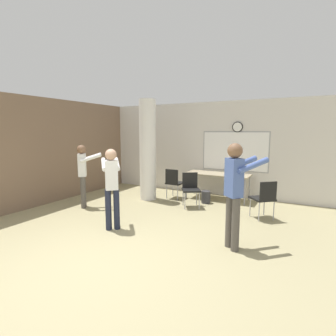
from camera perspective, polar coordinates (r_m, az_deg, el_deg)
ground_plane at (r=4.21m, az=-15.99°, el=-19.66°), size 24.00×24.00×0.00m
wall_left_accent at (r=8.03m, az=-21.82°, el=3.66°), size 0.12×7.00×2.80m
wall_back at (r=8.14m, az=9.43°, el=4.17°), size 8.00×0.15×2.80m
support_pillar at (r=7.38m, az=-4.43°, el=3.87°), size 0.46×0.46×2.80m
folding_table at (r=7.58m, az=10.73°, el=-1.54°), size 1.80×0.72×0.74m
bottle_on_table at (r=7.40m, az=13.84°, el=-0.78°), size 0.08×0.08×0.24m
waste_bin at (r=7.21m, az=8.25°, el=-6.26°), size 0.25×0.25×0.33m
chair_mid_room at (r=6.14m, az=20.21°, el=-5.89°), size 0.62×0.62×0.87m
chair_table_front at (r=6.75m, az=4.95°, el=-4.17°), size 0.61×0.61×0.87m
chair_table_left at (r=7.49m, az=1.31°, el=-2.91°), size 0.46×0.46×0.87m
person_watching_back at (r=6.93m, az=-17.94°, el=-0.64°), size 0.62×0.59×1.59m
person_playing_side at (r=4.37m, az=14.41°, el=-4.19°), size 0.65×0.69×1.75m
person_playing_front at (r=5.22m, az=-12.18°, el=-3.11°), size 0.62×0.61×1.60m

